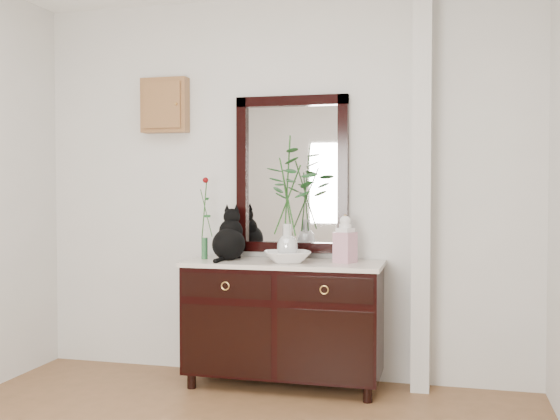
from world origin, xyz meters
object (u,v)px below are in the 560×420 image
(cat, at_px, (229,234))
(ginger_jar, at_px, (345,238))
(sideboard, at_px, (284,317))
(lotus_bowl, at_px, (287,257))

(cat, distance_m, ginger_jar, 0.81)
(sideboard, xyz_separation_m, cat, (-0.39, 0.01, 0.56))
(lotus_bowl, height_order, ginger_jar, ginger_jar)
(sideboard, bearing_deg, cat, 178.27)
(sideboard, distance_m, cat, 0.68)
(cat, bearing_deg, ginger_jar, 0.64)
(cat, height_order, ginger_jar, cat)
(cat, distance_m, lotus_bowl, 0.46)
(sideboard, bearing_deg, lotus_bowl, -54.57)
(lotus_bowl, bearing_deg, ginger_jar, 12.69)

